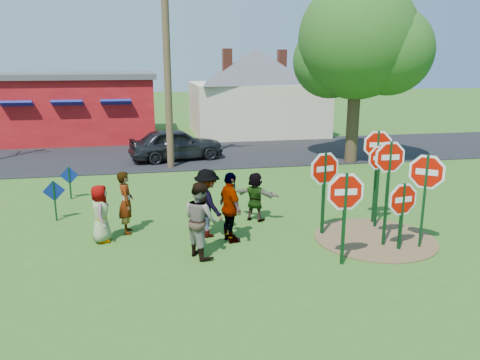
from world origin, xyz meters
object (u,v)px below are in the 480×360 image
object	(u,v)px
stop_sign_a	(345,199)
suv	(176,144)
person_b	(126,202)
utility_pole	(166,46)
stop_sign_d	(377,153)
stop_sign_c	(389,170)
leafy_tree	(360,46)
stop_sign_b	(379,165)
person_a	(100,214)

from	to	relation	value
stop_sign_a	suv	bearing A→B (deg)	107.03
person_b	utility_pole	size ratio (longest dim) A/B	0.18
stop_sign_d	utility_pole	distance (m)	10.51
stop_sign_c	person_b	bearing A→B (deg)	162.01
stop_sign_d	utility_pole	size ratio (longest dim) A/B	0.29
suv	leafy_tree	distance (m)	9.42
stop_sign_b	person_b	bearing A→B (deg)	166.74
stop_sign_b	leafy_tree	xyz separation A→B (m)	(3.06, 8.31, 3.41)
stop_sign_b	leafy_tree	size ratio (longest dim) A/B	0.31
stop_sign_b	stop_sign_c	xyz separation A→B (m)	(-0.42, -1.31, 0.20)
stop_sign_a	stop_sign_b	bearing A→B (deg)	51.57
person_a	utility_pole	world-z (taller)	utility_pole
stop_sign_c	person_a	xyz separation A→B (m)	(-7.13, 1.68, -1.25)
stop_sign_d	suv	size ratio (longest dim) A/B	0.65
stop_sign_c	stop_sign_d	xyz separation A→B (m)	(0.53, 1.69, 0.06)
person_a	stop_sign_a	bearing A→B (deg)	-117.64
stop_sign_c	person_b	world-z (taller)	stop_sign_c
stop_sign_d	utility_pole	world-z (taller)	utility_pole
stop_sign_d	leafy_tree	bearing A→B (deg)	80.60
stop_sign_a	leafy_tree	size ratio (longest dim) A/B	0.29
stop_sign_a	stop_sign_d	world-z (taller)	stop_sign_d
stop_sign_c	person_a	bearing A→B (deg)	167.64
stop_sign_b	stop_sign_c	distance (m)	1.38
utility_pole	leafy_tree	world-z (taller)	utility_pole
stop_sign_a	stop_sign_d	bearing A→B (deg)	54.50
stop_sign_d	person_a	bearing A→B (deg)	-168.95
suv	stop_sign_b	bearing A→B (deg)	-165.70
stop_sign_a	suv	distance (m)	12.89
person_b	suv	bearing A→B (deg)	-16.75
stop_sign_b	stop_sign_d	xyz separation A→B (m)	(0.12, 0.38, 0.26)
stop_sign_c	suv	world-z (taller)	stop_sign_c
utility_pole	stop_sign_a	bearing A→B (deg)	-72.54
stop_sign_b	stop_sign_c	world-z (taller)	stop_sign_c
stop_sign_c	leafy_tree	world-z (taller)	leafy_tree
stop_sign_a	stop_sign_b	world-z (taller)	stop_sign_b
person_b	suv	world-z (taller)	person_b
stop_sign_b	suv	bearing A→B (deg)	110.03
suv	stop_sign_d	bearing A→B (deg)	-164.32
stop_sign_d	stop_sign_c	bearing A→B (deg)	-96.51
person_a	leafy_tree	world-z (taller)	leafy_tree
stop_sign_b	person_b	xyz separation A→B (m)	(-6.91, 0.92, -0.95)
stop_sign_a	stop_sign_c	distance (m)	1.76
person_a	person_b	world-z (taller)	person_b
person_b	suv	size ratio (longest dim) A/B	0.40
person_b	stop_sign_b	bearing A→B (deg)	-102.76
leafy_tree	person_b	bearing A→B (deg)	-143.46
stop_sign_b	utility_pole	distance (m)	10.84
stop_sign_a	person_b	bearing A→B (deg)	151.74
stop_sign_c	stop_sign_d	bearing A→B (deg)	73.39
person_a	utility_pole	distance (m)	9.78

